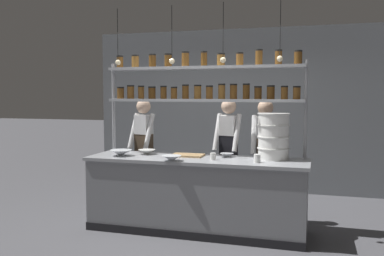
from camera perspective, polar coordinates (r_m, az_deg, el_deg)
ground_plane at (r=5.52m, az=0.58°, el=-13.49°), size 40.00×40.00×0.00m
back_wall at (r=7.67m, az=5.69°, el=2.39°), size 5.14×0.12×2.85m
prep_counter at (r=5.39m, az=0.58°, el=-8.85°), size 2.74×0.76×0.92m
spice_shelf_unit at (r=5.57m, az=1.51°, el=5.53°), size 2.63×0.28×2.26m
chef_left at (r=6.29m, az=-6.46°, el=-2.53°), size 0.41×0.34×1.63m
chef_center at (r=6.00m, az=4.87°, el=-2.80°), size 0.40×0.32×1.64m
chef_right at (r=5.78m, az=9.69°, el=-3.20°), size 0.38×0.30×1.63m
container_stack at (r=5.26m, az=10.81°, el=-1.07°), size 0.39×0.39×0.56m
cutting_board at (r=5.45m, az=-0.59°, el=-3.65°), size 0.40×0.26×0.02m
prep_bowl_near_left at (r=5.55m, az=-9.46°, el=-3.30°), size 0.28×0.28×0.08m
prep_bowl_center_front at (r=5.07m, az=-2.75°, el=-4.06°), size 0.24×0.24×0.06m
prep_bowl_center_back at (r=5.40m, az=4.66°, el=-3.63°), size 0.17×0.17×0.05m
prep_bowl_near_right at (r=5.65m, az=-6.05°, el=-3.20°), size 0.23×0.23×0.06m
serving_cup_front at (r=5.16m, az=2.82°, el=-3.80°), size 0.07×0.07×0.08m
serving_cup_by_board at (r=5.00m, az=8.69°, el=-4.03°), size 0.08×0.08×0.10m
pendant_light_row at (r=5.27m, az=0.50°, el=9.39°), size 2.12×0.07×0.72m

